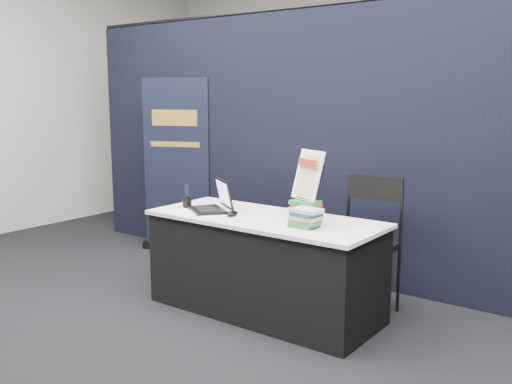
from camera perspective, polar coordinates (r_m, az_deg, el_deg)
The scene contains 15 objects.
floor at distance 4.11m, azimuth -3.83°, elevation -14.09°, with size 8.00×8.00×0.00m, color black.
wall_back at distance 7.27m, azimuth 17.29°, elevation 10.05°, with size 8.00×0.02×3.50m, color #B9B7AF.
drape_partition at distance 5.10m, azimuth 7.82°, elevation 4.50°, with size 6.00×0.08×2.40m, color black.
display_table at distance 4.38m, azimuth 0.83°, elevation -7.27°, with size 1.80×0.75×0.75m.
laptop at distance 4.52m, azimuth -4.55°, elevation -1.11°, with size 0.41×0.42×0.25m.
mouse at distance 4.32m, azimuth -2.40°, elevation -2.16°, with size 0.08×0.12×0.04m, color black.
brochure_left at distance 4.44m, azimuth -6.20°, elevation -2.10°, with size 0.33×0.23×0.00m, color white.
brochure_mid at distance 4.54m, azimuth -4.55°, elevation -1.81°, with size 0.28×0.20×0.00m, color silver.
brochure_right at distance 4.40m, azimuth -5.78°, elevation -2.21°, with size 0.29×0.20×0.00m, color silver.
pen_cup at distance 4.66m, azimuth -6.90°, elevation -0.96°, with size 0.07×0.07×0.10m, color black.
book_stack_tall at distance 4.12m, azimuth 4.93°, elevation -1.91°, with size 0.21×0.17×0.16m.
book_stack_short at distance 3.95m, azimuth 4.98°, elevation -2.59°, with size 0.19×0.15×0.13m.
info_sign at distance 4.11m, azimuth 5.21°, elevation 1.64°, with size 0.29×0.20×0.37m.
pullup_banner at distance 6.07m, azimuth -7.94°, elevation 1.64°, with size 0.76×0.37×1.83m.
stacking_chair at distance 4.39m, azimuth 10.61°, elevation -4.69°, with size 0.49×0.50×1.04m.
Camera 1 is at (2.46, -2.84, 1.66)m, focal length 40.00 mm.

